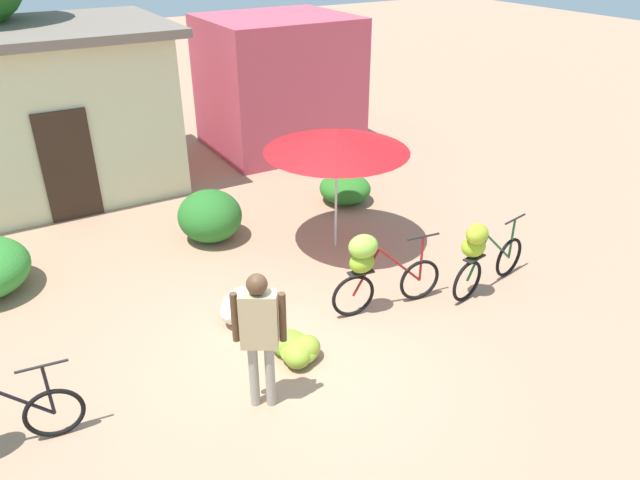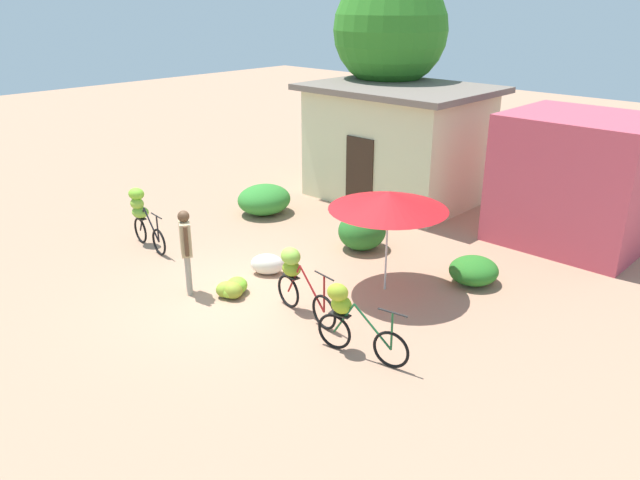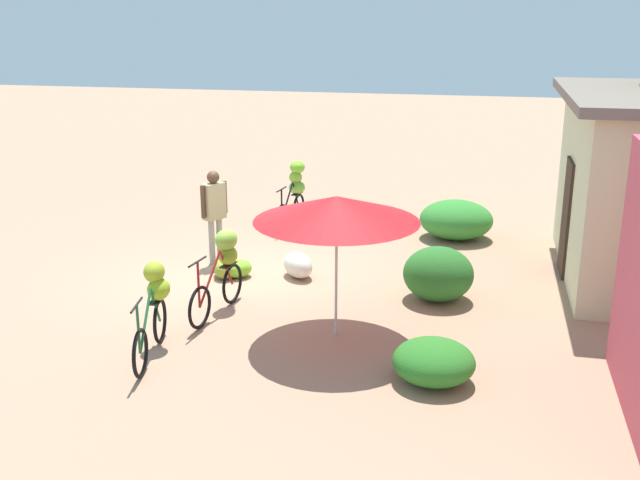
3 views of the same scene
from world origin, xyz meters
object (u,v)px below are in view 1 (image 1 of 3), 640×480
object	(u,v)px
bicycle_near_pile	(372,266)
shop_pink	(278,84)
produce_sack	(239,305)
building_low	(46,111)
person_vendor	(259,328)
market_umbrella	(337,140)
bicycle_center_loaded	(481,252)
banana_pile_on_ground	(297,349)

from	to	relation	value
bicycle_near_pile	shop_pink	bearing A→B (deg)	72.69
bicycle_near_pile	produce_sack	bearing A→B (deg)	155.24
building_low	person_vendor	size ratio (longest dim) A/B	2.85
produce_sack	person_vendor	world-z (taller)	person_vendor
person_vendor	market_umbrella	bearing A→B (deg)	45.84
bicycle_center_loaded	produce_sack	size ratio (longest dim) A/B	2.36
shop_pink	market_umbrella	size ratio (longest dim) A/B	1.40
market_umbrella	produce_sack	distance (m)	2.99
building_low	bicycle_near_pile	xyz separation A→B (m)	(2.90, -6.87, -0.87)
bicycle_near_pile	banana_pile_on_ground	world-z (taller)	bicycle_near_pile
building_low	shop_pink	size ratio (longest dim) A/B	1.52
bicycle_near_pile	produce_sack	world-z (taller)	bicycle_near_pile
bicycle_center_loaded	produce_sack	distance (m)	3.49
bicycle_near_pile	person_vendor	size ratio (longest dim) A/B	0.98
building_low	shop_pink	bearing A→B (deg)	0.71
building_low	bicycle_near_pile	world-z (taller)	building_low
banana_pile_on_ground	bicycle_near_pile	bearing A→B (deg)	16.05
bicycle_near_pile	banana_pile_on_ground	xyz separation A→B (m)	(-1.39, -0.40, -0.58)
shop_pink	bicycle_near_pile	world-z (taller)	shop_pink
bicycle_center_loaded	banana_pile_on_ground	size ratio (longest dim) A/B	1.99
bicycle_center_loaded	market_umbrella	bearing A→B (deg)	113.92
building_low	person_vendor	bearing A→B (deg)	-84.08
market_umbrella	banana_pile_on_ground	distance (m)	3.46
bicycle_center_loaded	building_low	bearing A→B (deg)	121.76
person_vendor	bicycle_near_pile	bearing A→B (deg)	23.03
bicycle_near_pile	banana_pile_on_ground	bearing A→B (deg)	-163.95
shop_pink	person_vendor	world-z (taller)	shop_pink
building_low	market_umbrella	xyz separation A→B (m)	(3.49, -4.99, 0.25)
banana_pile_on_ground	bicycle_center_loaded	bearing A→B (deg)	-0.14
market_umbrella	bicycle_center_loaded	size ratio (longest dim) A/B	1.39
banana_pile_on_ground	person_vendor	size ratio (longest dim) A/B	0.48
bicycle_near_pile	person_vendor	distance (m)	2.30
market_umbrella	produce_sack	bearing A→B (deg)	-153.59
bicycle_near_pile	produce_sack	size ratio (longest dim) A/B	2.40
banana_pile_on_ground	produce_sack	bearing A→B (deg)	102.64
market_umbrella	produce_sack	size ratio (longest dim) A/B	3.27
building_low	banana_pile_on_ground	distance (m)	7.57
building_low	produce_sack	size ratio (longest dim) A/B	6.95
bicycle_near_pile	bicycle_center_loaded	bearing A→B (deg)	-14.27
shop_pink	bicycle_near_pile	xyz separation A→B (m)	(-2.16, -6.93, -0.76)
produce_sack	bicycle_near_pile	bearing A→B (deg)	-24.76
shop_pink	bicycle_center_loaded	size ratio (longest dim) A/B	1.94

